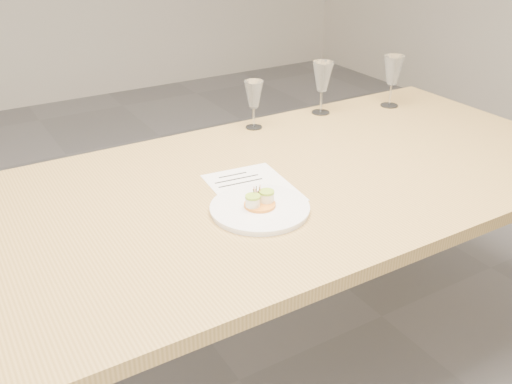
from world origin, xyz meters
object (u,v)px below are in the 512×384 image
dinner_plate (260,207)px  wine_glass_2 (322,77)px  wine_glass_3 (393,71)px  recipe_sheet (252,188)px  dining_table (236,211)px  wine_glass_1 (254,95)px

dinner_plate → wine_glass_2: wine_glass_2 is taller
wine_glass_3 → recipe_sheet: bearing=-157.8°
dining_table → wine_glass_1: 0.55m
dinner_plate → recipe_sheet: size_ratio=0.89×
dining_table → wine_glass_2: (0.62, 0.42, 0.21)m
recipe_sheet → wine_glass_2: (0.57, 0.43, 0.14)m
recipe_sheet → wine_glass_3: 0.95m
dining_table → recipe_sheet: (0.05, -0.01, 0.07)m
dining_table → wine_glass_3: bearing=20.6°
recipe_sheet → wine_glass_2: 0.73m
wine_glass_3 → dining_table: bearing=-159.4°
recipe_sheet → wine_glass_1: size_ratio=1.73×
wine_glass_1 → wine_glass_2: (0.31, 0.00, 0.02)m
recipe_sheet → wine_glass_3: (0.87, 0.35, 0.14)m
dining_table → recipe_sheet: 0.09m
dinner_plate → wine_glass_3: 1.05m
dinner_plate → wine_glass_1: wine_glass_1 is taller
dining_table → dinner_plate: size_ratio=8.79×
dining_table → wine_glass_3: (0.92, 0.34, 0.21)m
recipe_sheet → wine_glass_3: size_ratio=1.49×
dinner_plate → recipe_sheet: dinner_plate is taller
recipe_sheet → wine_glass_2: bearing=42.9°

